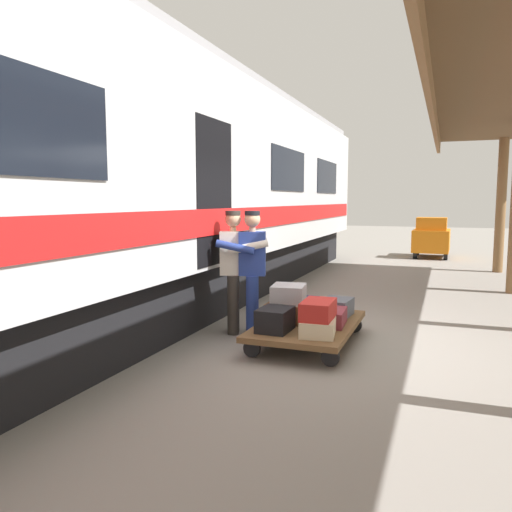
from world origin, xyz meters
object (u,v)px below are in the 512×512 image
luggage_cart (308,326)px  suitcase_slate_roller (337,307)px  suitcase_brown_leather (288,312)px  suitcase_cream_canvas (318,327)px  suitcase_burgundy_valise (328,317)px  porter_in_overalls (251,268)px  porter_by_door (235,267)px  suitcase_black_hardshell (275,320)px  baggage_tug (431,238)px  train_car (124,186)px  suitcase_navy_fabric (299,305)px  suitcase_red_plastic (318,310)px  suitcase_gray_aluminum (289,294)px

luggage_cart → suitcase_slate_roller: size_ratio=4.10×
suitcase_brown_leather → suitcase_cream_canvas: size_ratio=1.02×
suitcase_burgundy_valise → suitcase_slate_roller: (0.00, -0.53, 0.02)m
suitcase_slate_roller → porter_in_overalls: (1.14, 0.31, 0.53)m
suitcase_brown_leather → porter_by_door: size_ratio=0.30×
suitcase_burgundy_valise → suitcase_cream_canvas: 0.53m
suitcase_black_hardshell → baggage_tug: size_ratio=0.27×
suitcase_cream_canvas → porter_in_overalls: 1.47m
suitcase_brown_leather → porter_in_overalls: bearing=-19.7°
suitcase_brown_leather → suitcase_cream_canvas: bearing=134.8°
suitcase_cream_canvas → suitcase_slate_roller: bearing=-90.0°
luggage_cart → porter_in_overalls: (0.87, -0.22, 0.69)m
suitcase_slate_roller → train_car: bearing=6.7°
suitcase_black_hardshell → suitcase_navy_fabric: size_ratio=0.93×
suitcase_burgundy_valise → suitcase_navy_fabric: suitcase_navy_fabric is taller
luggage_cart → suitcase_navy_fabric: suitcase_navy_fabric is taller
suitcase_brown_leather → suitcase_slate_roller: suitcase_brown_leather is taller
train_car → porter_in_overalls: train_car is taller
suitcase_cream_canvas → porter_in_overalls: bearing=-33.4°
suitcase_navy_fabric → suitcase_red_plastic: 1.17m
suitcase_black_hardshell → porter_in_overalls: bearing=-51.0°
suitcase_black_hardshell → baggage_tug: bearing=-97.3°
suitcase_cream_canvas → suitcase_gray_aluminum: size_ratio=1.08×
suitcase_red_plastic → baggage_tug: 11.40m
suitcase_slate_roller → porter_by_door: size_ratio=0.28×
train_car → suitcase_burgundy_valise: size_ratio=35.57×
train_car → luggage_cart: 3.42m
suitcase_brown_leather → suitcase_cream_canvas: (-0.53, 0.53, -0.03)m
suitcase_cream_canvas → suitcase_black_hardshell: bearing=0.0°
suitcase_black_hardshell → porter_in_overalls: size_ratio=0.28×
train_car → suitcase_burgundy_valise: 3.57m
suitcase_gray_aluminum → porter_in_overalls: (0.61, -0.20, 0.29)m
luggage_cart → suitcase_cream_canvas: size_ratio=3.80×
suitcase_black_hardshell → suitcase_navy_fabric: bearing=-90.0°
luggage_cart → suitcase_burgundy_valise: suitcase_burgundy_valise is taller
suitcase_red_plastic → porter_by_door: (1.36, -0.68, 0.35)m
train_car → porter_by_door: bearing=-179.5°
suitcase_navy_fabric → suitcase_slate_roller: suitcase_slate_roller is taller
suitcase_black_hardshell → porter_in_overalls: porter_in_overalls is taller
suitcase_slate_roller → luggage_cart: bearing=63.6°
suitcase_black_hardshell → suitcase_gray_aluminum: 0.59m
train_car → baggage_tug: 11.54m
luggage_cart → suitcase_black_hardshell: bearing=63.6°
suitcase_black_hardshell → baggage_tug: 11.50m
suitcase_black_hardshell → suitcase_navy_fabric: 1.07m
suitcase_burgundy_valise → baggage_tug: baggage_tug is taller
luggage_cart → suitcase_gray_aluminum: bearing=-3.8°
luggage_cart → suitcase_red_plastic: 0.65m
train_car → porter_in_overalls: size_ratio=11.57×
train_car → suitcase_black_hardshell: 3.17m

